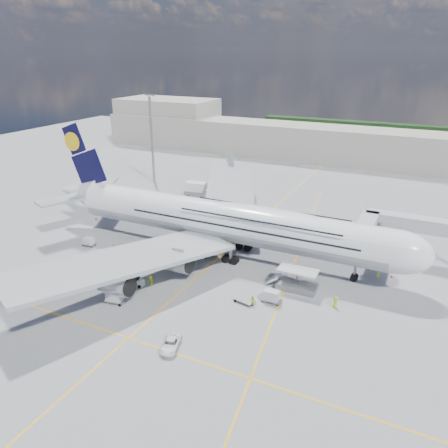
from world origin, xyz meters
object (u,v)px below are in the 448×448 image
at_px(dolly_row_a, 110,268).
at_px(dolly_back, 89,241).
at_px(dolly_nose_near, 244,300).
at_px(cargo_loader, 296,282).
at_px(crew_nose, 378,275).
at_px(cone_wing_left_outer, 216,200).
at_px(cone_wing_right_outer, 81,272).
at_px(catering_truck_outer, 198,192).
at_px(crew_van, 336,302).
at_px(cone_wing_right_inner, 133,270).
at_px(crew_loader, 253,301).
at_px(light_mast, 152,138).
at_px(cone_wing_left_inner, 214,212).
at_px(airliner, 225,221).
at_px(dolly_row_c, 115,296).
at_px(baggage_tug, 136,282).
at_px(cone_nose, 392,276).
at_px(jet_bridge, 396,227).
at_px(dolly_nose_far, 272,296).
at_px(cone_tail, 96,219).
at_px(catering_truck_inner, 241,210).
at_px(service_van, 170,344).
at_px(crew_wing, 114,248).
at_px(crew_tug, 151,281).

distance_m(dolly_row_a, dolly_back, 14.00).
bearing_deg(dolly_nose_near, cargo_loader, 62.48).
relative_size(crew_nose, cone_wing_left_outer, 2.77).
distance_m(dolly_back, cone_wing_left_outer, 38.02).
bearing_deg(cone_wing_right_outer, dolly_back, 125.17).
bearing_deg(catering_truck_outer, crew_van, -48.81).
bearing_deg(cone_wing_right_inner, crew_loader, -2.96).
distance_m(light_mast, cone_wing_left_inner, 34.50).
relative_size(airliner, cone_wing_left_outer, 143.88).
height_order(dolly_row_a, dolly_row_c, dolly_row_c).
xyz_separation_m(dolly_row_a, cone_wing_right_inner, (2.97, 2.60, -0.82)).
xyz_separation_m(cargo_loader, dolly_nose_near, (-6.07, -7.43, -0.88)).
bearing_deg(baggage_tug, dolly_row_c, -97.32).
distance_m(crew_loader, cone_wing_right_inner, 23.83).
bearing_deg(crew_loader, baggage_tug, -155.62).
relative_size(dolly_back, cone_nose, 5.63).
bearing_deg(crew_nose, jet_bridge, 35.13).
distance_m(dolly_back, dolly_nose_far, 40.93).
xyz_separation_m(cone_wing_right_outer, cone_tail, (-15.39, 21.64, 0.03)).
bearing_deg(baggage_tug, catering_truck_inner, 76.82).
distance_m(jet_bridge, baggage_tug, 47.57).
bearing_deg(dolly_nose_far, cone_tail, 162.95).
xyz_separation_m(cone_wing_left_inner, cone_wing_left_outer, (-3.68, 8.42, 0.01)).
relative_size(dolly_row_a, dolly_back, 1.27).
relative_size(catering_truck_inner, crew_van, 3.70).
relative_size(dolly_back, dolly_nose_far, 0.88).
relative_size(service_van, crew_wing, 2.80).
distance_m(crew_van, cone_nose, 15.51).
relative_size(cargo_loader, catering_truck_outer, 1.08).
bearing_deg(airliner, crew_van, -22.62).
height_order(crew_wing, crew_tug, crew_tug).
xyz_separation_m(jet_bridge, crew_van, (-5.85, -20.81, -5.88)).
bearing_deg(airliner, dolly_row_a, -132.12).
relative_size(crew_loader, crew_van, 0.89).
height_order(baggage_tug, cone_tail, baggage_tug).
bearing_deg(catering_truck_inner, catering_truck_outer, 151.59).
bearing_deg(cone_wing_right_outer, cone_nose, 24.26).
bearing_deg(dolly_nose_far, dolly_back, 175.16).
xyz_separation_m(light_mast, crew_loader, (52.27, -49.94, -12.34)).
height_order(cone_wing_right_inner, cone_wing_right_outer, cone_wing_right_inner).
bearing_deg(crew_van, cone_wing_right_inner, 42.74).
distance_m(dolly_row_a, dolly_row_c, 9.95).
height_order(cargo_loader, cone_nose, cargo_loader).
xyz_separation_m(baggage_tug, crew_wing, (-11.86, 8.73, 0.13)).
bearing_deg(crew_tug, crew_wing, 164.31).
bearing_deg(jet_bridge, dolly_row_a, -148.41).
bearing_deg(dolly_row_c, jet_bridge, 35.20).
distance_m(baggage_tug, crew_loader, 20.14).
bearing_deg(light_mast, crew_nose, -25.31).
relative_size(airliner, cone_tail, 137.99).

